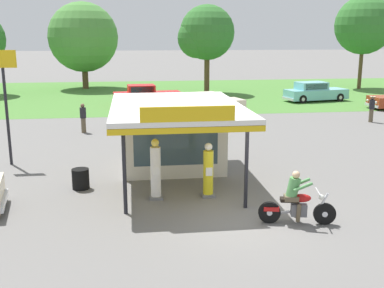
# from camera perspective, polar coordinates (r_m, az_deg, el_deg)

# --- Properties ---
(ground_plane) EXTENTS (300.00, 300.00, 0.00)m
(ground_plane) POSITION_cam_1_polar(r_m,az_deg,el_deg) (14.01, 5.72, -9.03)
(ground_plane) COLOR slate
(grass_verge_strip) EXTENTS (120.00, 24.00, 0.01)m
(grass_verge_strip) POSITION_cam_1_polar(r_m,az_deg,el_deg) (43.04, -3.44, 6.21)
(grass_verge_strip) COLOR #477A33
(grass_verge_strip) RESTS_ON ground
(service_station_kiosk) EXTENTS (4.63, 6.99, 3.31)m
(service_station_kiosk) POSITION_cam_1_polar(r_m,az_deg,el_deg) (18.17, -2.33, 1.81)
(service_station_kiosk) COLOR beige
(service_station_kiosk) RESTS_ON ground
(gas_pump_nearside) EXTENTS (0.44, 0.44, 2.04)m
(gas_pump_nearside) POSITION_cam_1_polar(r_m,az_deg,el_deg) (15.25, -4.49, -3.41)
(gas_pump_nearside) COLOR slate
(gas_pump_nearside) RESTS_ON ground
(gas_pump_offside) EXTENTS (0.44, 0.44, 1.85)m
(gas_pump_offside) POSITION_cam_1_polar(r_m,az_deg,el_deg) (15.46, 2.01, -3.50)
(gas_pump_offside) COLOR slate
(gas_pump_offside) RESTS_ON ground
(motorcycle_with_rider) EXTENTS (2.18, 0.77, 1.58)m
(motorcycle_with_rider) POSITION_cam_1_polar(r_m,az_deg,el_deg) (13.65, 12.68, -6.98)
(motorcycle_with_rider) COLOR black
(motorcycle_with_rider) RESTS_ON ground
(parked_car_back_row_centre_left) EXTENTS (5.49, 2.68, 1.57)m
(parked_car_back_row_centre_left) POSITION_cam_1_polar(r_m,az_deg,el_deg) (39.31, 14.88, 6.17)
(parked_car_back_row_centre_left) COLOR #7AC6D1
(parked_car_back_row_centre_left) RESTS_ON ground
(parked_car_second_row_spare) EXTENTS (5.20, 3.03, 1.43)m
(parked_car_second_row_spare) POSITION_cam_1_polar(r_m,az_deg,el_deg) (32.13, 2.12, 4.96)
(parked_car_second_row_spare) COLOR beige
(parked_car_second_row_spare) RESTS_ON ground
(parked_car_back_row_right) EXTENTS (5.45, 2.23, 1.56)m
(parked_car_back_row_right) POSITION_cam_1_polar(r_m,az_deg,el_deg) (36.03, -5.65, 5.91)
(parked_car_back_row_right) COLOR red
(parked_car_back_row_right) RESTS_ON ground
(bystander_admiring_sedan) EXTENTS (0.34, 0.34, 1.63)m
(bystander_admiring_sedan) POSITION_cam_1_polar(r_m,az_deg,el_deg) (26.32, -13.24, 3.21)
(bystander_admiring_sedan) COLOR brown
(bystander_admiring_sedan) RESTS_ON ground
(bystander_chatting_near_pumps) EXTENTS (0.34, 0.34, 1.53)m
(bystander_chatting_near_pumps) POSITION_cam_1_polar(r_m,az_deg,el_deg) (29.69, -5.99, 4.49)
(bystander_chatting_near_pumps) COLOR brown
(bystander_chatting_near_pumps) RESTS_ON ground
(bystander_standing_back_lot) EXTENTS (0.36, 0.36, 1.62)m
(bystander_standing_back_lot) POSITION_cam_1_polar(r_m,az_deg,el_deg) (30.83, 21.23, 4.12)
(bystander_standing_back_lot) COLOR brown
(bystander_standing_back_lot) RESTS_ON ground
(tree_oak_left) EXTENTS (5.64, 5.64, 9.02)m
(tree_oak_left) POSITION_cam_1_polar(r_m,az_deg,el_deg) (49.61, 20.39, 13.52)
(tree_oak_left) COLOR brown
(tree_oak_left) RESTS_ON ground
(tree_oak_distant_spare) EXTENTS (5.16, 4.93, 7.96)m
(tree_oak_distant_spare) POSITION_cam_1_polar(r_m,az_deg,el_deg) (42.82, 1.54, 13.35)
(tree_oak_distant_spare) COLOR brown
(tree_oak_distant_spare) RESTS_ON ground
(tree_oak_far_right) EXTENTS (6.82, 6.82, 8.47)m
(tree_oak_far_right) POSITION_cam_1_polar(r_m,az_deg,el_deg) (48.13, -13.18, 12.50)
(tree_oak_far_right) COLOR brown
(tree_oak_far_right) RESTS_ON ground
(roadside_pole_sign) EXTENTS (1.10, 0.12, 4.71)m
(roadside_pole_sign) POSITION_cam_1_polar(r_m,az_deg,el_deg) (20.32, -22.06, 6.45)
(roadside_pole_sign) COLOR black
(roadside_pole_sign) RESTS_ON ground
(spare_tire_stack) EXTENTS (0.60, 0.60, 0.72)m
(spare_tire_stack) POSITION_cam_1_polar(r_m,az_deg,el_deg) (16.82, -13.53, -4.19)
(spare_tire_stack) COLOR black
(spare_tire_stack) RESTS_ON ground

